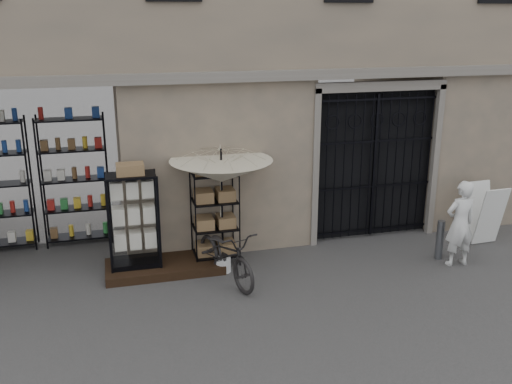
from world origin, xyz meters
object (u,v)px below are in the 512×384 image
object	(u,v)px
shopkeeper	(455,264)
easel_sign	(485,214)
white_bucket	(223,265)
steel_bollard	(440,240)
market_umbrella	(221,165)
display_cabinet	(134,225)
wire_rack	(215,217)
bicycle	(226,279)

from	to	relation	value
shopkeeper	easel_sign	distance (m)	1.46
white_bucket	shopkeeper	size ratio (longest dim) A/B	0.17
white_bucket	easel_sign	xyz separation A→B (m)	(5.15, 0.02, 0.47)
white_bucket	shopkeeper	xyz separation A→B (m)	(4.07, -0.76, -0.13)
steel_bollard	easel_sign	distance (m)	1.35
market_umbrella	display_cabinet	bearing A→B (deg)	-178.95
wire_rack	easel_sign	distance (m)	5.21
wire_rack	easel_sign	size ratio (longest dim) A/B	1.52
white_bucket	steel_bollard	bearing A→B (deg)	-6.70
display_cabinet	bicycle	distance (m)	1.80
steel_bollard	easel_sign	size ratio (longest dim) A/B	0.64
display_cabinet	wire_rack	bearing A→B (deg)	-20.47
white_bucket	steel_bollard	xyz separation A→B (m)	(3.90, -0.46, 0.24)
display_cabinet	white_bucket	world-z (taller)	display_cabinet
shopkeeper	easel_sign	world-z (taller)	easel_sign
wire_rack	steel_bollard	distance (m)	4.08
easel_sign	white_bucket	bearing A→B (deg)	177.10
wire_rack	market_umbrella	world-z (taller)	market_umbrella
white_bucket	bicycle	size ratio (longest dim) A/B	0.15
white_bucket	easel_sign	size ratio (longest dim) A/B	0.23
easel_sign	bicycle	bearing A→B (deg)	-179.27
display_cabinet	wire_rack	world-z (taller)	display_cabinet
bicycle	shopkeeper	bearing A→B (deg)	-23.90
display_cabinet	shopkeeper	distance (m)	5.69
wire_rack	market_umbrella	xyz separation A→B (m)	(0.11, -0.08, 0.95)
bicycle	wire_rack	bearing A→B (deg)	74.50
display_cabinet	easel_sign	distance (m)	6.61
bicycle	display_cabinet	bearing A→B (deg)	137.51
wire_rack	bicycle	world-z (taller)	wire_rack
shopkeeper	bicycle	bearing A→B (deg)	-8.32
display_cabinet	market_umbrella	bearing A→B (deg)	-23.82
wire_rack	market_umbrella	size ratio (longest dim) A/B	0.70
bicycle	steel_bollard	distance (m)	3.93
bicycle	steel_bollard	xyz separation A→B (m)	(3.91, -0.13, 0.37)
market_umbrella	easel_sign	distance (m)	5.23
display_cabinet	wire_rack	distance (m)	1.41
market_umbrella	white_bucket	distance (m)	1.72
wire_rack	steel_bollard	xyz separation A→B (m)	(3.95, -0.90, -0.49)
bicycle	easel_sign	xyz separation A→B (m)	(5.16, 0.35, 0.59)
display_cabinet	easel_sign	size ratio (longest dim) A/B	1.52
white_bucket	steel_bollard	world-z (taller)	steel_bollard
white_bucket	wire_rack	bearing A→B (deg)	95.83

